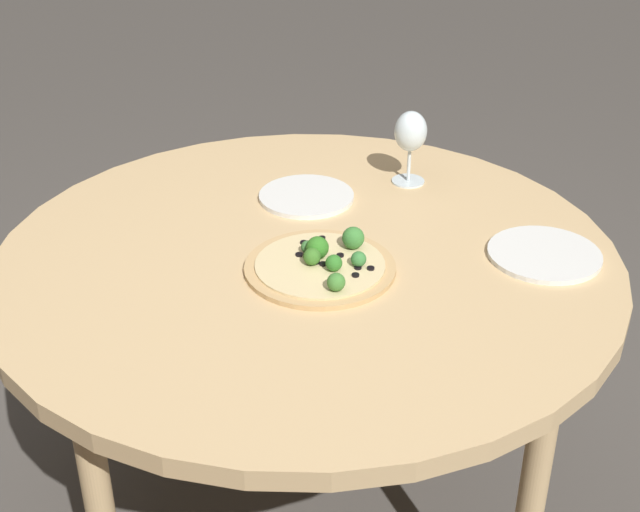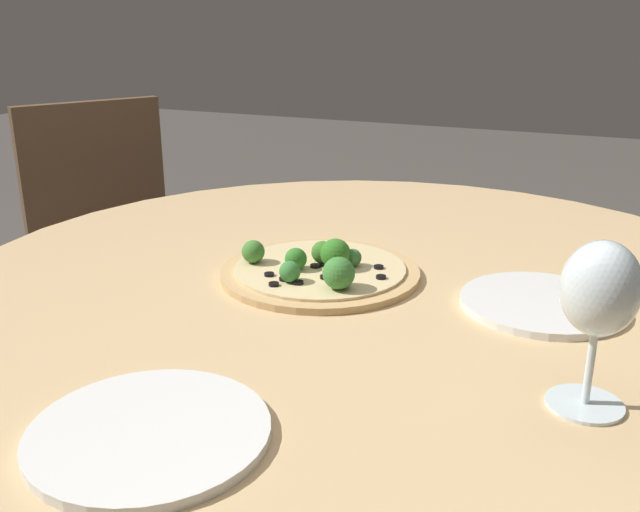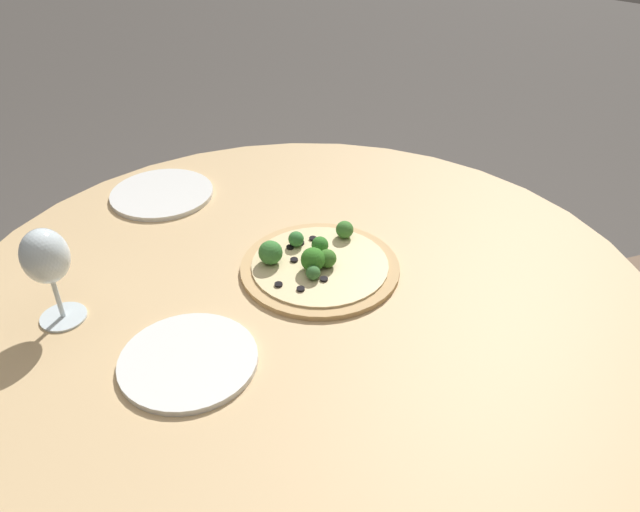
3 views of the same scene
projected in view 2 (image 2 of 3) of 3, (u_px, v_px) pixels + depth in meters
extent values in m
cylinder|color=tan|center=(370.00, 290.00, 1.02)|extent=(1.22, 1.22, 0.04)
cylinder|color=tan|center=(624.00, 432.00, 1.33)|extent=(0.05, 0.05, 0.70)
cylinder|color=tan|center=(265.00, 358.00, 1.61)|extent=(0.05, 0.05, 0.70)
cube|color=brown|center=(130.00, 278.00, 1.82)|extent=(0.55, 0.55, 0.04)
cube|color=brown|center=(95.00, 179.00, 1.89)|extent=(0.22, 0.34, 0.41)
cylinder|color=brown|center=(98.00, 406.00, 1.67)|extent=(0.04, 0.04, 0.42)
cylinder|color=brown|center=(225.00, 365.00, 1.87)|extent=(0.04, 0.04, 0.42)
cylinder|color=brown|center=(53.00, 353.00, 1.93)|extent=(0.04, 0.04, 0.42)
cylinder|color=brown|center=(168.00, 322.00, 2.12)|extent=(0.04, 0.04, 0.42)
cylinder|color=tan|center=(320.00, 272.00, 1.02)|extent=(0.29, 0.29, 0.01)
cylinder|color=beige|center=(320.00, 268.00, 1.02)|extent=(0.25, 0.25, 0.00)
sphere|color=#307427|center=(296.00, 259.00, 1.00)|extent=(0.03, 0.03, 0.03)
sphere|color=#396F35|center=(352.00, 258.00, 1.01)|extent=(0.03, 0.03, 0.03)
sphere|color=#3A7B34|center=(339.00, 273.00, 0.93)|extent=(0.04, 0.04, 0.04)
sphere|color=#317522|center=(335.00, 254.00, 1.00)|extent=(0.04, 0.04, 0.04)
sphere|color=#39702F|center=(340.00, 279.00, 0.93)|extent=(0.03, 0.03, 0.03)
sphere|color=#3F7A31|center=(253.00, 252.00, 1.03)|extent=(0.03, 0.03, 0.03)
sphere|color=#397025|center=(323.00, 252.00, 1.03)|extent=(0.03, 0.03, 0.03)
sphere|color=#387938|center=(290.00, 272.00, 0.96)|extent=(0.03, 0.03, 0.03)
cylinder|color=black|center=(269.00, 274.00, 0.98)|extent=(0.01, 0.01, 0.00)
cylinder|color=black|center=(315.00, 266.00, 1.01)|extent=(0.01, 0.01, 0.00)
cylinder|color=black|center=(274.00, 284.00, 0.95)|extent=(0.01, 0.01, 0.00)
cylinder|color=black|center=(379.00, 267.00, 1.01)|extent=(0.01, 0.01, 0.00)
cylinder|color=black|center=(325.00, 277.00, 0.97)|extent=(0.01, 0.01, 0.00)
cylinder|color=black|center=(323.00, 264.00, 1.02)|extent=(0.01, 0.01, 0.00)
cylinder|color=black|center=(381.00, 277.00, 0.97)|extent=(0.01, 0.01, 0.00)
cylinder|color=black|center=(298.00, 283.00, 0.95)|extent=(0.01, 0.01, 0.00)
cylinder|color=black|center=(284.00, 279.00, 0.97)|extent=(0.01, 0.01, 0.00)
cylinder|color=black|center=(351.00, 260.00, 1.04)|extent=(0.01, 0.01, 0.00)
cylinder|color=silver|center=(584.00, 404.00, 0.69)|extent=(0.07, 0.07, 0.00)
cylinder|color=silver|center=(589.00, 369.00, 0.67)|extent=(0.01, 0.01, 0.07)
ellipsoid|color=silver|center=(601.00, 289.00, 0.65)|extent=(0.07, 0.07, 0.09)
cylinder|color=silver|center=(149.00, 432.00, 0.64)|extent=(0.22, 0.22, 0.01)
cylinder|color=silver|center=(542.00, 303.00, 0.91)|extent=(0.21, 0.21, 0.01)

